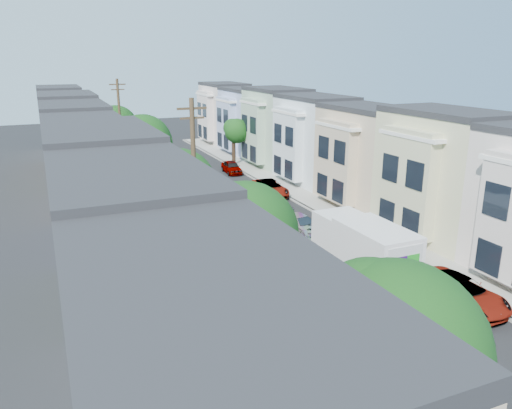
% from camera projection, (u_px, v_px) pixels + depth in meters
% --- Properties ---
extents(ground, '(160.00, 160.00, 0.00)m').
position_uv_depth(ground, '(310.00, 272.00, 29.45)').
color(ground, black).
rests_on(ground, ground).
extents(road_slab, '(12.00, 70.00, 0.02)m').
position_uv_depth(road_slab, '(224.00, 205.00, 42.66)').
color(road_slab, black).
rests_on(road_slab, ground).
extents(curb_left, '(0.30, 70.00, 0.15)m').
position_uv_depth(curb_left, '(154.00, 213.00, 40.35)').
color(curb_left, gray).
rests_on(curb_left, ground).
extents(curb_right, '(0.30, 70.00, 0.15)m').
position_uv_depth(curb_right, '(287.00, 197.00, 44.94)').
color(curb_right, gray).
rests_on(curb_right, ground).
extents(sidewalk_left, '(2.60, 70.00, 0.15)m').
position_uv_depth(sidewalk_left, '(138.00, 215.00, 39.85)').
color(sidewalk_left, gray).
rests_on(sidewalk_left, ground).
extents(sidewalk_right, '(2.60, 70.00, 0.15)m').
position_uv_depth(sidewalk_right, '(300.00, 195.00, 45.43)').
color(sidewalk_right, gray).
rests_on(sidewalk_right, ground).
extents(centerline, '(0.12, 70.00, 0.01)m').
position_uv_depth(centerline, '(224.00, 205.00, 42.66)').
color(centerline, gold).
rests_on(centerline, ground).
extents(townhouse_row_left, '(5.00, 70.00, 8.50)m').
position_uv_depth(townhouse_row_left, '(88.00, 222.00, 38.43)').
color(townhouse_row_left, '#C8B293').
rests_on(townhouse_row_left, ground).
extents(townhouse_row_right, '(5.00, 70.00, 8.50)m').
position_uv_depth(townhouse_row_right, '(336.00, 192.00, 46.89)').
color(townhouse_row_right, '#C8B293').
rests_on(townhouse_row_right, ground).
extents(tree_a, '(4.70, 4.70, 7.48)m').
position_uv_depth(tree_a, '(391.00, 353.00, 12.41)').
color(tree_a, black).
rests_on(tree_a, ground).
extents(tree_b, '(4.64, 4.64, 7.24)m').
position_uv_depth(tree_b, '(243.00, 236.00, 21.17)').
color(tree_b, black).
rests_on(tree_b, ground).
extents(tree_c, '(4.69, 4.69, 6.86)m').
position_uv_depth(tree_c, '(178.00, 187.00, 30.84)').
color(tree_c, black).
rests_on(tree_c, ground).
extents(tree_d, '(4.70, 4.70, 7.83)m').
position_uv_depth(tree_d, '(142.00, 144.00, 40.24)').
color(tree_d, black).
rests_on(tree_d, ground).
extents(tree_e, '(4.70, 4.70, 7.27)m').
position_uv_depth(tree_e, '(115.00, 127.00, 53.73)').
color(tree_e, black).
rests_on(tree_e, ground).
extents(tree_far_r, '(2.85, 2.85, 5.43)m').
position_uv_depth(tree_far_r, '(236.00, 132.00, 57.36)').
color(tree_far_r, black).
rests_on(tree_far_r, ground).
extents(utility_pole_near, '(1.60, 0.26, 10.00)m').
position_uv_depth(utility_pole_near, '(195.00, 190.00, 27.36)').
color(utility_pole_near, '#42301E').
rests_on(utility_pole_near, ground).
extents(utility_pole_far, '(1.60, 0.26, 10.00)m').
position_uv_depth(utility_pole_far, '(121.00, 130.00, 50.26)').
color(utility_pole_far, '#42301E').
rests_on(utility_pole_far, ground).
extents(fedex_truck, '(2.72, 7.05, 3.38)m').
position_uv_depth(fedex_truck, '(364.00, 247.00, 28.16)').
color(fedex_truck, silver).
rests_on(fedex_truck, ground).
extents(lead_sedan, '(2.33, 4.32, 1.23)m').
position_uv_depth(lead_sedan, '(301.00, 224.00, 35.96)').
color(lead_sedan, black).
rests_on(lead_sedan, ground).
extents(parked_left_b, '(1.76, 4.30, 1.38)m').
position_uv_depth(parked_left_b, '(320.00, 370.00, 19.05)').
color(parked_left_b, black).
rests_on(parked_left_b, ground).
extents(parked_left_c, '(2.42, 4.96, 1.44)m').
position_uv_depth(parked_left_c, '(224.00, 265.00, 28.61)').
color(parked_left_c, silver).
rests_on(parked_left_c, ground).
extents(parked_left_d, '(1.97, 4.26, 1.34)m').
position_uv_depth(parked_left_d, '(181.00, 219.00, 36.85)').
color(parked_left_d, '#360A0C').
rests_on(parked_left_d, ground).
extents(parked_right_a, '(2.62, 5.40, 1.48)m').
position_uv_depth(parked_right_a, '(459.00, 292.00, 25.28)').
color(parked_right_a, '#2E3235').
rests_on(parked_right_a, ground).
extents(parked_right_b, '(1.55, 3.96, 1.30)m').
position_uv_depth(parked_right_b, '(394.00, 258.00, 29.87)').
color(parked_right_b, white).
rests_on(parked_right_b, ground).
extents(parked_right_c, '(2.72, 5.23, 1.41)m').
position_uv_depth(parked_right_c, '(270.00, 188.00, 45.46)').
color(parked_right_c, black).
rests_on(parked_right_c, ground).
extents(parked_right_d, '(1.89, 4.23, 1.34)m').
position_uv_depth(parked_right_d, '(232.00, 167.00, 54.21)').
color(parked_right_d, black).
rests_on(parked_right_d, ground).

